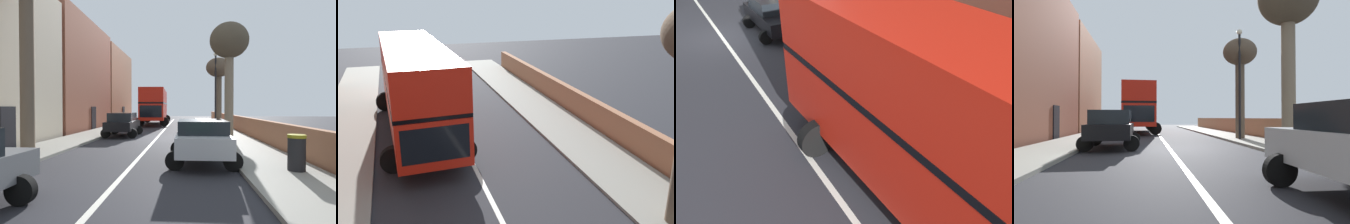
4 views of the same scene
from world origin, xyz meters
TOP-DOWN VIEW (x-y plane):
  - ground_plane at (0.00, 0.00)m, footprint 84.00×84.00m
  - road_centre_line at (0.00, 0.00)m, footprint 0.16×54.00m
  - sidewalk_left at (-4.90, 0.00)m, footprint 2.60×60.00m
  - sidewalk_right at (4.90, 0.00)m, footprint 2.60×60.00m
  - boundary_wall_right at (6.45, 0.00)m, footprint 0.36×54.00m
  - double_decker_bus at (-1.70, 13.78)m, footprint 3.85×11.30m
  - parked_car_black_left_0 at (-2.50, 0.59)m, footprint 2.48×4.14m
  - street_tree_right_1 at (4.53, -1.69)m, footprint 2.34×2.34m
  - street_tree_right_3 at (4.63, 4.29)m, footprint 2.04×2.04m
  - lamppost_right at (4.30, 3.40)m, footprint 0.32×0.32m

SIDE VIEW (x-z plane):
  - ground_plane at x=0.00m, z-range 0.00..0.00m
  - road_centre_line at x=0.00m, z-range 0.00..0.01m
  - sidewalk_left at x=-4.90m, z-range 0.00..0.12m
  - sidewalk_right at x=4.90m, z-range 0.00..0.12m
  - boundary_wall_right at x=6.45m, z-range 0.00..1.31m
  - parked_car_black_left_0 at x=-2.50m, z-range 0.11..1.77m
  - double_decker_bus at x=-1.70m, z-range 0.33..4.39m
  - lamppost_right at x=4.30m, z-range 0.65..6.96m
  - street_tree_right_3 at x=4.63m, z-range 1.82..7.85m
  - street_tree_right_1 at x=4.53m, z-range 2.19..9.24m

